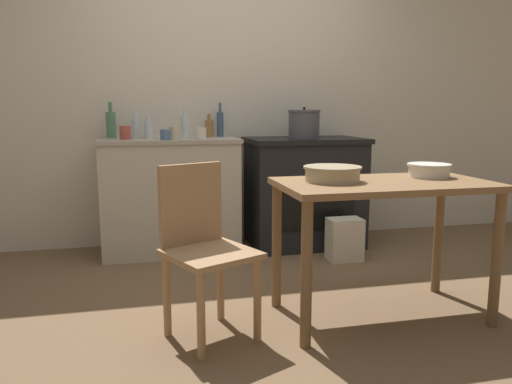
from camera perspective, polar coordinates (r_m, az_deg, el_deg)
ground_plane at (r=3.10m, az=2.06°, el=-12.50°), size 14.00×14.00×0.00m
wall_back at (r=4.43m, az=-3.34°, el=10.94°), size 8.00×0.07×2.55m
counter_cabinet at (r=4.11m, az=-9.77°, el=-0.40°), size 1.10×0.58×0.93m
stove at (r=4.29m, az=5.51°, el=0.06°), size 0.97×0.66×0.92m
work_table at (r=2.82m, az=14.39°, el=-1.22°), size 1.15×0.63×0.77m
chair at (r=2.56m, az=-6.03°, el=-6.01°), size 0.53×0.53×0.88m
flour_sack at (r=3.93m, az=10.09°, el=-5.36°), size 0.26×0.18×0.33m
stock_pot at (r=4.18m, az=5.50°, el=7.75°), size 0.27×0.27×0.26m
mixing_bowl_large at (r=3.05m, az=19.17°, el=2.44°), size 0.25×0.25×0.08m
mixing_bowl_small at (r=2.73m, az=8.72°, el=2.17°), size 0.31×0.31×0.08m
bottle_far_left at (r=4.28m, az=-4.12°, el=7.80°), size 0.06×0.06×0.28m
bottle_left at (r=4.10m, az=-12.17°, el=7.02°), size 0.07×0.07×0.19m
bottle_mid_left at (r=4.20m, az=-13.56°, el=7.19°), size 0.07×0.07×0.22m
bottle_center_left at (r=4.11m, az=-8.10°, el=7.49°), size 0.07×0.07×0.25m
bottle_center at (r=4.24m, az=-5.38°, el=7.28°), size 0.07×0.07×0.19m
bottle_center_right at (r=4.21m, az=-16.23°, el=7.45°), size 0.08×0.08×0.29m
cup_mid_right at (r=3.94m, az=-9.27°, el=6.69°), size 0.08×0.08×0.10m
cup_right at (r=3.98m, az=-14.73°, el=6.57°), size 0.08×0.08×0.10m
cup_far_right at (r=3.86m, az=-10.35°, el=6.46°), size 0.07×0.07×0.08m
cup_end_right at (r=3.90m, az=-6.31°, el=6.65°), size 0.09×0.09×0.09m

